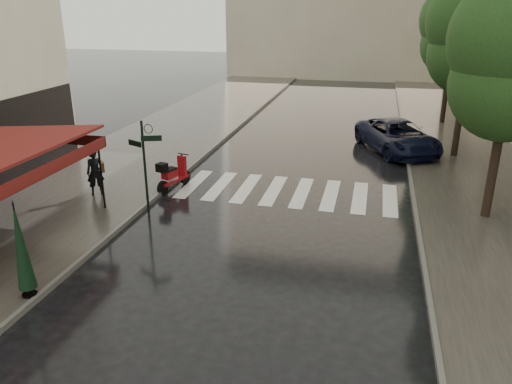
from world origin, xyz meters
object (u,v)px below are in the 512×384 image
at_px(pedestrian_with_umbrella, 93,150).
at_px(scooter, 173,175).
at_px(parked_car, 397,136).
at_px(parasol_front, 21,247).

xyz_separation_m(pedestrian_with_umbrella, scooter, (2.31, 1.40, -1.18)).
distance_m(pedestrian_with_umbrella, parked_car, 13.65).
relative_size(pedestrian_with_umbrella, scooter, 1.35).
bearing_deg(parasol_front, scooter, 86.87).
bearing_deg(scooter, parasol_front, -76.60).
relative_size(pedestrian_with_umbrella, parasol_front, 1.05).
distance_m(pedestrian_with_umbrella, parasol_front, 6.63).
bearing_deg(pedestrian_with_umbrella, parked_car, 4.98).
bearing_deg(parasol_front, parked_car, 59.96).
xyz_separation_m(pedestrian_with_umbrella, parked_car, (10.54, 8.61, -1.02)).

